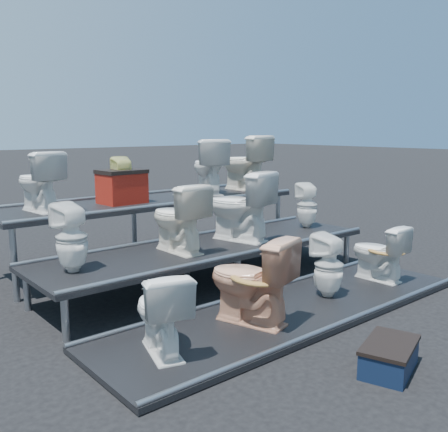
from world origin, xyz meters
TOP-DOWN VIEW (x-y plane):
  - ground at (0.00, 0.00)m, footprint 80.00×80.00m
  - tier_front at (0.00, -1.30)m, footprint 4.20×1.20m
  - tier_mid at (0.00, 0.00)m, footprint 4.20×1.20m
  - tier_back at (0.00, 1.30)m, footprint 4.20×1.20m
  - toilet_0 at (-1.54, -1.30)m, footprint 0.56×0.75m
  - toilet_1 at (-0.57, -1.30)m, footprint 0.66×0.89m
  - toilet_2 at (0.55, -1.30)m, footprint 0.32×0.32m
  - toilet_3 at (1.47, -1.30)m, footprint 0.38×0.66m
  - toilet_4 at (-1.69, 0.00)m, footprint 0.34×0.35m
  - toilet_5 at (-0.46, 0.00)m, footprint 0.43×0.75m
  - toilet_6 at (0.44, 0.00)m, footprint 0.66×0.92m
  - toilet_7 at (1.70, 0.00)m, footprint 0.37×0.37m
  - toilet_8 at (-1.50, 1.30)m, footprint 0.46×0.73m
  - toilet_9 at (-0.42, 1.30)m, footprint 0.32×0.32m
  - toilet_10 at (1.00, 1.30)m, footprint 0.72×0.90m
  - toilet_11 at (1.71, 1.30)m, footprint 0.53×0.86m
  - red_crate at (-0.45, 1.28)m, footprint 0.56×0.46m
  - step_stool at (-0.32, -2.57)m, footprint 0.62×0.48m

SIDE VIEW (x-z plane):
  - ground at x=0.00m, z-range 0.00..0.00m
  - tier_front at x=0.00m, z-range 0.00..0.06m
  - step_stool at x=-0.32m, z-range 0.00..0.20m
  - tier_mid at x=0.00m, z-range 0.00..0.46m
  - toilet_3 at x=1.47m, z-range 0.06..0.72m
  - toilet_2 at x=0.55m, z-range 0.06..0.74m
  - toilet_0 at x=-1.54m, z-range 0.06..0.74m
  - tier_back at x=0.00m, z-range 0.00..0.86m
  - toilet_1 at x=-0.57m, z-range 0.06..0.87m
  - toilet_7 at x=1.70m, z-range 0.46..1.08m
  - toilet_4 at x=-1.69m, z-range 0.46..1.13m
  - toilet_5 at x=-0.46m, z-range 0.46..1.23m
  - toilet_6 at x=0.44m, z-range 0.46..1.31m
  - red_crate at x=-0.45m, z-range 0.86..1.24m
  - toilet_9 at x=-0.42m, z-range 0.86..1.46m
  - toilet_8 at x=-1.50m, z-range 0.86..1.56m
  - toilet_10 at x=1.00m, z-range 0.86..1.66m
  - toilet_11 at x=1.71m, z-range 0.86..1.71m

